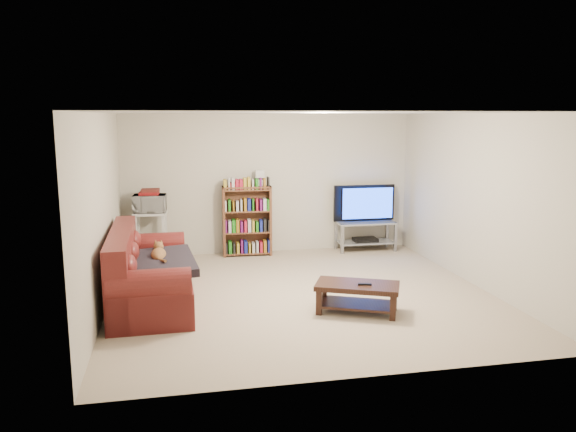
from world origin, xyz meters
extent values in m
plane|color=#C0AC8F|center=(0.00, 0.00, 0.00)|extent=(5.00, 5.00, 0.00)
plane|color=white|center=(0.00, 0.00, 2.40)|extent=(5.00, 5.00, 0.00)
plane|color=beige|center=(0.00, 2.50, 1.20)|extent=(5.00, 0.00, 5.00)
plane|color=beige|center=(0.00, -2.50, 1.20)|extent=(5.00, 0.00, 5.00)
plane|color=beige|center=(-2.50, 0.00, 1.20)|extent=(0.00, 5.00, 5.00)
plane|color=beige|center=(2.50, 0.00, 1.20)|extent=(0.00, 5.00, 5.00)
cube|color=maroon|center=(-1.95, 0.04, 0.21)|extent=(1.00, 2.24, 0.42)
cube|color=maroon|center=(-2.30, 0.03, 0.49)|extent=(0.30, 2.23, 0.93)
cube|color=maroon|center=(-1.93, -0.95, 0.27)|extent=(0.92, 0.26, 0.54)
cube|color=maroon|center=(-1.97, 1.03, 0.27)|extent=(0.92, 0.26, 0.54)
cube|color=black|center=(-1.85, -0.11, 0.55)|extent=(0.97, 1.20, 0.19)
cube|color=black|center=(0.51, -0.83, 0.33)|extent=(1.11, 0.86, 0.06)
cube|color=black|center=(0.51, -0.83, 0.10)|extent=(1.00, 0.78, 0.03)
cube|color=black|center=(0.03, -0.82, 0.15)|extent=(0.09, 0.09, 0.30)
cube|color=black|center=(0.83, -1.18, 0.15)|extent=(0.09, 0.09, 0.30)
cube|color=black|center=(0.19, -0.48, 0.15)|extent=(0.09, 0.09, 0.30)
cube|color=black|center=(0.98, -0.84, 0.15)|extent=(0.09, 0.09, 0.30)
cube|color=black|center=(0.57, -0.91, 0.37)|extent=(0.17, 0.09, 0.02)
cube|color=#999EA3|center=(1.68, 2.23, 0.50)|extent=(1.04, 0.47, 0.03)
cube|color=#999EA3|center=(1.68, 2.23, 0.15)|extent=(0.99, 0.45, 0.02)
cube|color=gray|center=(1.19, 2.03, 0.26)|extent=(0.05, 0.05, 0.52)
cube|color=gray|center=(2.16, 2.02, 0.26)|extent=(0.05, 0.05, 0.52)
cube|color=gray|center=(1.19, 2.44, 0.26)|extent=(0.05, 0.05, 0.52)
cube|color=gray|center=(2.17, 2.43, 0.26)|extent=(0.05, 0.05, 0.52)
imported|color=black|center=(1.68, 2.23, 0.84)|extent=(1.11, 0.16, 0.64)
cube|color=black|center=(1.68, 2.23, 0.19)|extent=(0.42, 0.29, 0.06)
cube|color=brown|center=(-0.82, 2.30, 0.60)|extent=(0.05, 0.26, 1.19)
cube|color=brown|center=(-0.04, 2.27, 0.60)|extent=(0.05, 0.26, 1.19)
cube|color=brown|center=(-0.43, 2.28, 1.18)|extent=(0.84, 0.29, 0.03)
cube|color=maroon|center=(-0.61, 2.29, 1.23)|extent=(0.25, 0.19, 0.06)
cube|color=silver|center=(-2.02, 2.13, 0.81)|extent=(0.55, 0.42, 0.04)
cube|color=silver|center=(-2.02, 2.13, 0.30)|extent=(0.49, 0.38, 0.03)
cube|color=silver|center=(-2.25, 2.00, 0.40)|extent=(0.05, 0.05, 0.79)
cube|color=silver|center=(-1.82, 1.97, 0.40)|extent=(0.05, 0.05, 0.79)
cube|color=silver|center=(-2.23, 2.30, 0.40)|extent=(0.05, 0.05, 0.79)
cube|color=silver|center=(-1.79, 2.26, 0.40)|extent=(0.05, 0.05, 0.79)
imported|color=silver|center=(-2.02, 2.13, 0.97)|extent=(0.54, 0.39, 0.28)
cube|color=maroon|center=(-2.02, 2.13, 1.14)|extent=(0.32, 0.29, 0.05)
camera|label=1|loc=(-1.62, -7.06, 2.36)|focal=35.00mm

